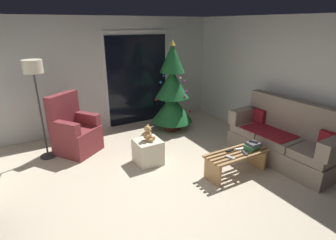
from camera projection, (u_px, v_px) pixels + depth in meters
ground_plane at (168, 193)px, 3.87m from camera, size 7.00×7.00×0.00m
wall_back at (101, 75)px, 5.93m from camera, size 5.72×0.12×2.50m
wall_right at (305, 88)px, 4.78m from camera, size 0.12×6.00×2.50m
patio_door_frame at (137, 78)px, 6.33m from camera, size 1.60×0.02×2.20m
patio_door_glass at (138, 81)px, 6.33m from camera, size 1.50×0.02×2.10m
couch at (284, 139)px, 4.70m from camera, size 0.87×1.97×1.08m
coffee_table at (237, 160)px, 4.29m from camera, size 1.10×0.40×0.39m
remote_silver at (230, 157)px, 4.06m from camera, size 0.09×0.16×0.02m
remote_black at (230, 150)px, 4.28m from camera, size 0.16×0.05×0.02m
remote_graphite at (245, 153)px, 4.20m from camera, size 0.10×0.16×0.02m
remote_white at (240, 149)px, 4.33m from camera, size 0.16×0.09×0.02m
book_stack at (252, 146)px, 4.32m from camera, size 0.28×0.23×0.13m
cell_phone at (254, 142)px, 4.30m from camera, size 0.13×0.16×0.01m
christmas_tree at (172, 92)px, 5.89m from camera, size 0.93×0.93×2.02m
armchair at (75, 132)px, 5.01m from camera, size 0.96×0.96×1.13m
floor_lamp at (34, 77)px, 4.42m from camera, size 0.32×0.32×1.78m
ottoman at (148, 152)px, 4.65m from camera, size 0.44×0.44×0.44m
teddy_bear_honey at (148, 134)px, 4.53m from camera, size 0.21×0.21×0.29m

